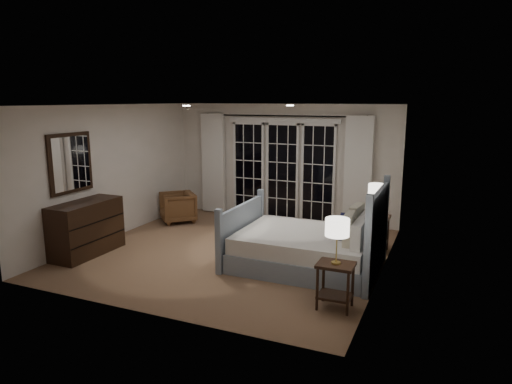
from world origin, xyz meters
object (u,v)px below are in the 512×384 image
at_px(bed, 309,247).
at_px(lamp_right, 377,190).
at_px(nightstand_left, 335,279).
at_px(dresser, 86,228).
at_px(lamp_left, 337,228).
at_px(nightstand_right, 375,228).
at_px(armchair, 178,207).

distance_m(bed, lamp_right, 1.63).
bearing_deg(lamp_right, nightstand_left, -92.28).
distance_m(lamp_right, dresser, 4.96).
relative_size(nightstand_left, lamp_right, 1.07).
bearing_deg(dresser, lamp_left, -4.84).
xyz_separation_m(nightstand_right, lamp_right, (0.00, 0.00, 0.66)).
distance_m(lamp_left, lamp_right, 2.44).
height_order(lamp_right, dresser, lamp_right).
bearing_deg(bed, lamp_left, -60.06).
height_order(nightstand_right, dresser, dresser).
bearing_deg(nightstand_right, bed, -124.38).
distance_m(nightstand_left, dresser, 4.38).
distance_m(armchair, dresser, 2.41).
height_order(lamp_right, armchair, lamp_right).
relative_size(lamp_right, armchair, 0.79).
bearing_deg(lamp_right, armchair, 175.67).
xyz_separation_m(nightstand_right, armchair, (-4.20, 0.32, -0.10)).
bearing_deg(bed, dresser, -166.43).
xyz_separation_m(nightstand_left, lamp_right, (0.10, 2.44, 0.69)).
bearing_deg(lamp_left, dresser, 175.16).
distance_m(nightstand_right, lamp_right, 0.66).
relative_size(bed, lamp_right, 4.04).
bearing_deg(lamp_right, lamp_left, -92.28).
bearing_deg(lamp_left, bed, 119.94).
bearing_deg(bed, armchair, 155.92).
distance_m(bed, nightstand_right, 1.45).
relative_size(nightstand_right, armchair, 0.90).
bearing_deg(bed, nightstand_left, -60.06).
relative_size(nightstand_left, dresser, 0.46).
height_order(lamp_left, dresser, lamp_left).
bearing_deg(nightstand_right, armchair, 175.67).
bearing_deg(dresser, armchair, 83.71).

